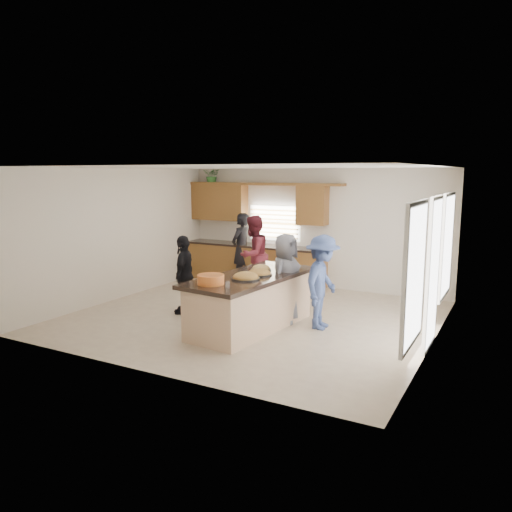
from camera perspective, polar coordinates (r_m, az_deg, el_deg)
The scene contains 18 objects.
floor at distance 9.52m, azimuth -0.43°, elevation -6.98°, with size 6.50×6.50×0.00m, color beige.
room_shell at distance 9.16m, azimuth -0.44°, elevation 4.49°, with size 6.52×6.02×2.81m.
back_cabinetry at distance 12.36m, azimuth -0.32°, elevation 1.19°, with size 4.08×0.66×2.46m.
right_wall_glazing at distance 8.07m, azimuth 19.56°, elevation -0.75°, with size 0.06×4.00×2.25m.
island at distance 8.75m, azimuth -0.57°, elevation -5.40°, with size 1.42×2.80×0.95m.
platter_front at distance 8.30m, azimuth -1.19°, elevation -2.49°, with size 0.48×0.48×0.20m.
platter_mid at distance 8.64m, azimuth 0.39°, elevation -2.01°, with size 0.44×0.44×0.18m.
platter_back at distance 9.07m, azimuth 0.58°, elevation -1.46°, with size 0.37×0.37×0.15m.
salad_bowl at distance 7.95m, azimuth -5.20°, elevation -2.63°, with size 0.43×0.43×0.16m.
clear_cup at distance 7.66m, azimuth -3.27°, elevation -3.32°, with size 0.07×0.07×0.11m, color white.
plate_stack at distance 9.36m, azimuth 2.98°, elevation -1.15°, with size 0.22×0.22×0.05m, color #B991D3.
flower_vase at distance 9.60m, azimuth 3.99°, elevation 0.29°, with size 0.14×0.14×0.42m.
potted_plant at distance 12.94m, azimuth -5.02°, elevation 9.18°, with size 0.42×0.37×0.47m, color #397930.
woman_left_back at distance 12.26m, azimuth -1.71°, elevation 0.90°, with size 0.63×0.42×1.73m, color black.
woman_left_mid at distance 11.19m, azimuth -0.31°, elevation 0.15°, with size 0.86×0.67×1.77m, color maroon.
woman_left_front at distance 9.73m, azimuth -8.20°, elevation -2.09°, with size 0.89×0.37×1.52m, color black.
woman_right_back at distance 8.73m, azimuth 7.58°, elevation -2.98°, with size 1.07×0.61×1.65m, color #3A4C80.
woman_right_front at distance 9.08m, azimuth 3.38°, elevation -2.52°, with size 0.79×0.52×1.63m, color slate.
Camera 1 is at (4.38, -8.00, 2.71)m, focal length 35.00 mm.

